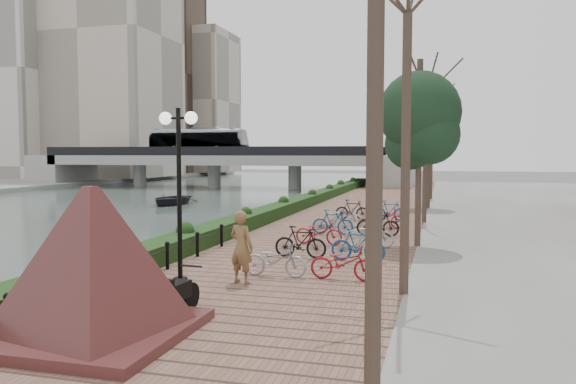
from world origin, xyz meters
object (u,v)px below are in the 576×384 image
at_px(lamppost, 179,156).
at_px(pedestrian, 241,247).
at_px(granite_monument, 92,261).
at_px(boat, 171,199).
at_px(motorcycle, 174,294).

bearing_deg(lamppost, pedestrian, 9.16).
xyz_separation_m(granite_monument, pedestrian, (1.11, 4.58, -0.44)).
relative_size(pedestrian, boat, 0.45).
height_order(lamppost, pedestrian, lamppost).
bearing_deg(granite_monument, lamppost, 95.96).
relative_size(motorcycle, boat, 0.37).
relative_size(granite_monument, lamppost, 1.15).
relative_size(granite_monument, pedestrian, 2.74).
height_order(pedestrian, boat, pedestrian).
distance_m(lamppost, boat, 27.12).
xyz_separation_m(lamppost, motorcycle, (1.31, -2.90, -2.72)).
height_order(motorcycle, boat, motorcycle).
relative_size(granite_monument, motorcycle, 3.29).
distance_m(motorcycle, boat, 30.11).
distance_m(granite_monument, motorcycle, 1.88).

